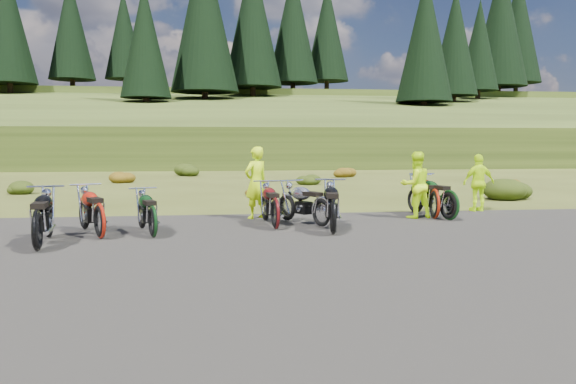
{
  "coord_description": "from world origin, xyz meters",
  "views": [
    {
      "loc": [
        -1.62,
        -10.96,
        1.96
      ],
      "look_at": [
        -0.07,
        1.33,
        0.85
      ],
      "focal_mm": 35.0,
      "sensor_mm": 36.0,
      "label": 1
    }
  ],
  "objects": [
    {
      "name": "person_right_b",
      "position": [
        5.61,
        3.86,
        0.8
      ],
      "size": [
        0.97,
        0.49,
        1.6
      ],
      "primitive_type": "imported",
      "rotation": [
        0.0,
        0.0,
        3.25
      ],
      "color": "#B5E10B",
      "rests_on": "ground"
    },
    {
      "name": "gravel_pad",
      "position": [
        0.0,
        -2.0,
        0.0
      ],
      "size": [
        20.0,
        12.0,
        0.04
      ],
      "primitive_type": "cube",
      "color": "black",
      "rests_on": "ground"
    },
    {
      "name": "shrub_4",
      "position": [
        -0.4,
        9.2,
        0.23
      ],
      "size": [
        0.77,
        0.77,
        0.45
      ],
      "primitive_type": "ellipsoid",
      "color": "brown",
      "rests_on": "ground"
    },
    {
      "name": "conifer_22",
      "position": [
        -3.0,
        56.0,
        16.77
      ],
      "size": [
        7.92,
        7.92,
        20.0
      ],
      "color": "black",
      "rests_on": "ground"
    },
    {
      "name": "conifer_23",
      "position": [
        3.0,
        62.0,
        17.47
      ],
      "size": [
        7.48,
        7.48,
        19.0
      ],
      "color": "black",
      "rests_on": "ground"
    },
    {
      "name": "conifer_24",
      "position": [
        9.0,
        68.0,
        18.16
      ],
      "size": [
        7.04,
        7.04,
        18.0
      ],
      "color": "black",
      "rests_on": "ground"
    },
    {
      "name": "conifer_21",
      "position": [
        -9.0,
        50.0,
        12.56
      ],
      "size": [
        5.28,
        5.28,
        14.0
      ],
      "color": "black",
      "rests_on": "ground"
    },
    {
      "name": "shrub_5",
      "position": [
        2.5,
        14.5,
        0.31
      ],
      "size": [
        1.03,
        1.03,
        0.61
      ],
      "primitive_type": "ellipsoid",
      "color": "black",
      "rests_on": "ground"
    },
    {
      "name": "motorcycle_5",
      "position": [
        0.77,
        0.43,
        0.0
      ],
      "size": [
        1.02,
        2.22,
        1.12
      ],
      "primitive_type": null,
      "rotation": [
        0.0,
        0.0,
        1.42
      ],
      "color": "black",
      "rests_on": "ground"
    },
    {
      "name": "shrub_1",
      "position": [
        -9.1,
        11.3,
        0.31
      ],
      "size": [
        1.03,
        1.03,
        0.61
      ],
      "primitive_type": "ellipsoid",
      "color": "black",
      "rests_on": "ground"
    },
    {
      "name": "conifer_19",
      "position": [
        -21.0,
        69.0,
        17.36
      ],
      "size": [
        6.16,
        6.16,
        16.0
      ],
      "color": "black",
      "rests_on": "ground"
    },
    {
      "name": "motorcycle_1",
      "position": [
        -3.96,
        0.52,
        0.0
      ],
      "size": [
        1.48,
        2.12,
        1.06
      ],
      "primitive_type": null,
      "rotation": [
        0.0,
        0.0,
        2.01
      ],
      "color": "#99190B",
      "rests_on": "ground"
    },
    {
      "name": "motorcycle_4",
      "position": [
        -0.36,
        1.29,
        0.0
      ],
      "size": [
        0.84,
        2.04,
        1.04
      ],
      "primitive_type": null,
      "rotation": [
        0.0,
        0.0,
        1.66
      ],
      "color": "#4B0C0E",
      "rests_on": "ground"
    },
    {
      "name": "shrub_8",
      "position": [
        11.2,
        12.4,
        0.23
      ],
      "size": [
        0.77,
        0.77,
        0.45
      ],
      "primitive_type": "ellipsoid",
      "color": "brown",
      "rests_on": "ground"
    },
    {
      "name": "conifer_28",
      "position": [
        33.0,
        61.0,
        14.76
      ],
      "size": [
        5.28,
        5.28,
        14.0
      ],
      "color": "black",
      "rests_on": "ground"
    },
    {
      "name": "conifer_30",
      "position": [
        45.0,
        73.0,
        19.66
      ],
      "size": [
        7.48,
        7.48,
        19.0
      ],
      "color": "black",
      "rests_on": "ground"
    },
    {
      "name": "conifer_18",
      "position": [
        -27.0,
        63.0,
        16.66
      ],
      "size": [
        6.6,
        6.6,
        17.0
      ],
      "color": "black",
      "rests_on": "ground"
    },
    {
      "name": "conifer_20",
      "position": [
        -15.0,
        75.0,
        17.65
      ],
      "size": [
        5.72,
        5.72,
        15.0
      ],
      "color": "black",
      "rests_on": "ground"
    },
    {
      "name": "shrub_2",
      "position": [
        -6.2,
        16.6,
        0.38
      ],
      "size": [
        1.3,
        1.3,
        0.77
      ],
      "primitive_type": "ellipsoid",
      "color": "brown",
      "rests_on": "ground"
    },
    {
      "name": "shrub_6",
      "position": [
        5.4,
        19.8,
        0.38
      ],
      "size": [
        1.3,
        1.3,
        0.77
      ],
      "primitive_type": "ellipsoid",
      "color": "brown",
      "rests_on": "ground"
    },
    {
      "name": "person_middle",
      "position": [
        -0.66,
        3.14,
        0.91
      ],
      "size": [
        0.79,
        0.73,
        1.82
      ],
      "primitive_type": "imported",
      "rotation": [
        0.0,
        0.0,
        3.72
      ],
      "color": "#B5E10B",
      "rests_on": "ground"
    },
    {
      "name": "motorcycle_3",
      "position": [
        0.71,
        1.35,
        0.0
      ],
      "size": [
        1.57,
        2.08,
        1.05
      ],
      "primitive_type": null,
      "rotation": [
        0.0,
        0.0,
        2.08
      ],
      "color": "#B1B1B6",
      "rests_on": "ground"
    },
    {
      "name": "ground",
      "position": [
        0.0,
        0.0,
        0.0
      ],
      "size": [
        300.0,
        300.0,
        0.0
      ],
      "primitive_type": "plane",
      "color": "#3C4316",
      "rests_on": "ground"
    },
    {
      "name": "conifer_26",
      "position": [
        21.0,
        49.0,
        13.37
      ],
      "size": [
        6.16,
        6.16,
        16.0
      ],
      "color": "black",
      "rests_on": "ground"
    },
    {
      "name": "motorcycle_0",
      "position": [
        -4.8,
        -0.69,
        0.0
      ],
      "size": [
        1.0,
        2.2,
        1.11
      ],
      "primitive_type": null,
      "rotation": [
        0.0,
        0.0,
        1.72
      ],
      "color": "black",
      "rests_on": "ground"
    },
    {
      "name": "motorcycle_6",
      "position": [
        3.8,
        2.5,
        0.0
      ],
      "size": [
        0.88,
        2.18,
        1.12
      ],
      "primitive_type": null,
      "rotation": [
        0.0,
        0.0,
        1.49
      ],
      "color": "maroon",
      "rests_on": "ground"
    },
    {
      "name": "hill_slope",
      "position": [
        0.0,
        50.0,
        0.0
      ],
      "size": [
        300.0,
        45.97,
        9.37
      ],
      "primitive_type": null,
      "rotation": [
        0.14,
        0.0,
        0.0
      ],
      "color": "#2B3A13",
      "rests_on": "ground"
    },
    {
      "name": "person_right_a",
      "position": [
        3.37,
        2.71,
        0.84
      ],
      "size": [
        0.93,
        0.79,
        1.69
      ],
      "primitive_type": "imported",
      "rotation": [
        0.0,
        0.0,
        3.33
      ],
      "color": "#B5E10B",
      "rests_on": "ground"
    },
    {
      "name": "conifer_25",
      "position": [
        15.0,
        74.0,
        18.66
      ],
      "size": [
        6.6,
        6.6,
        17.0
      ],
      "color": "black",
      "rests_on": "ground"
    },
    {
      "name": "conifer_27",
      "position": [
        27.0,
        55.0,
        14.06
      ],
      "size": [
        5.72,
        5.72,
        15.0
      ],
      "color": "black",
      "rests_on": "ground"
    },
    {
      "name": "motorcycle_2",
      "position": [
        -2.93,
        0.52,
        0.0
      ],
      "size": [
        1.15,
        1.95,
        0.97
      ],
      "primitive_type": null,
      "rotation": [
        0.0,
        0.0,
        1.88
      ],
      "color": "black",
      "rests_on": "ground"
    },
    {
      "name": "shrub_3",
      "position": [
        -3.3,
        21.9,
        0.46
      ],
      "size": [
        1.56,
        1.56,
        0.92
      ],
      "primitive_type": "ellipsoid",
      "color": "black",
      "rests_on": "ground"
    },
    {
      "name": "conifer_29",
      "position": [
        39.0,
        67.0,
        18.97
      ],
      "size": [
        7.92,
        7.92,
        20.0
      ],
      "color": "black",
      "rests_on": "ground"
    },
    {
      "name": "hill_plateau",
      "position": [
        0.0,
        110.0,
        0.0
      ],
      "size": [
        300.0,
        90.0,
        9.17
      ],
      "primitive_type": "cube",
      "color": "#2B3A13",
      "rests_on": "ground"
    },
    {
      "name": "shrub_7",
      "position": [
        8.3,
        7.1,
        0.46
      ],
      "size": [
        1.56,
        1.56,
        0.92
      ],
      "primitive_type": "ellipsoid",
      "color": "black",
      "rests_on": "ground"
    },
    {
      "name": "motorcycle_7",
      "position": [
        4.06,
        2.21,
        0.0
      ],
      "size": [
        1.24,
        2.23,
        1.11
      ],
      "primitive_type": null,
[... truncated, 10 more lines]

